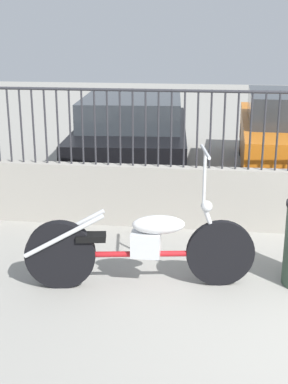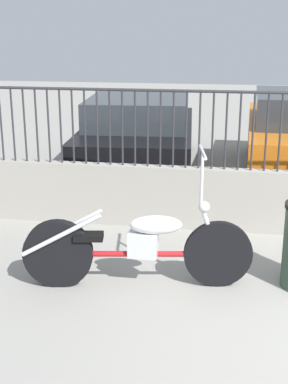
% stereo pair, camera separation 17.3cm
% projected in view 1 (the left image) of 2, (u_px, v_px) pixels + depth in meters
% --- Properties ---
extents(motorcycle_red, '(2.20, 0.61, 1.36)m').
position_uv_depth(motorcycle_red, '(129.00, 247.00, 5.12)').
color(motorcycle_red, black).
rests_on(motorcycle_red, ground_plane).
extents(car_black, '(2.12, 4.06, 1.28)m').
position_uv_depth(car_black, '(132.00, 133.00, 9.31)').
color(car_black, black).
rests_on(car_black, ground_plane).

